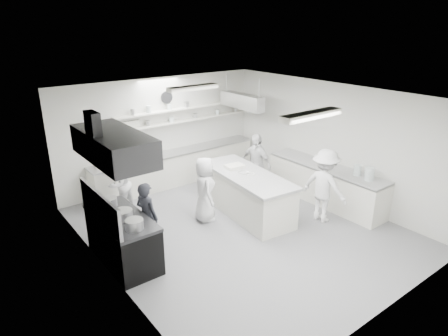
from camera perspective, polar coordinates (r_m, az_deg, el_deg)
floor at (r=9.09m, az=2.33°, el=-8.73°), size 6.00×7.00×0.02m
ceiling at (r=8.06m, az=2.64°, el=10.38°), size 6.00×7.00×0.02m
wall_back at (r=11.24m, az=-9.04°, el=5.15°), size 6.00×0.04×3.00m
wall_front at (r=6.42m, az=23.08°, el=-8.39°), size 6.00×0.04×3.00m
wall_left at (r=7.06m, az=-16.68°, el=-4.87°), size 0.04×7.00×3.00m
wall_right at (r=10.54m, az=15.15°, el=3.66°), size 0.04×7.00×3.00m
stove at (r=8.00m, az=-14.30°, el=-9.99°), size 0.80×1.80×0.90m
exhaust_hood at (r=7.24m, az=-15.59°, el=3.11°), size 0.85×2.00×0.50m
back_counter at (r=11.44m, az=-6.72°, el=0.07°), size 5.00×0.60×0.92m
shelf_lower at (r=11.40m, az=-5.70°, el=6.83°), size 4.20×0.26×0.04m
shelf_upper at (r=11.33m, az=-5.76°, el=8.55°), size 4.20×0.26×0.04m
pass_through_window at (r=10.71m, az=-15.08°, el=3.65°), size 1.30×0.04×1.00m
wall_clock at (r=11.09m, az=-8.30°, el=10.03°), size 0.32×0.05×0.32m
right_counter at (r=10.50m, az=14.31°, el=-2.30°), size 0.74×3.30×0.94m
pot_rack at (r=11.26m, az=2.57°, el=9.60°), size 0.30×1.60×0.40m
light_fixture_front at (r=6.82m, az=12.44°, el=7.46°), size 1.30×0.25×0.10m
light_fixture_rear at (r=9.50m, az=-4.48°, el=11.45°), size 1.30×0.25×0.10m
prep_island at (r=9.59m, az=3.24°, el=-3.78°), size 1.25×2.74×0.98m
stove_pot at (r=7.61m, az=-14.25°, el=-6.69°), size 0.34×0.34×0.23m
cook_stove at (r=8.13m, az=-11.00°, el=-6.91°), size 0.50×0.62×1.47m
cook_back at (r=9.87m, az=-14.80°, el=-2.21°), size 0.88×0.82×1.45m
cook_island_left at (r=9.14m, az=-2.80°, el=-3.09°), size 0.72×0.87×1.54m
cook_island_right at (r=10.56m, az=4.59°, el=0.56°), size 0.54×1.03×1.67m
cook_right at (r=9.35m, az=14.26°, el=-2.51°), size 0.76×1.19×1.74m
bowl_island_a at (r=9.44m, az=2.86°, el=-0.75°), size 0.29×0.29×0.06m
bowl_island_b at (r=9.34m, az=3.86°, el=-0.99°), size 0.27×0.27×0.06m
bowl_right at (r=10.42m, az=14.66°, el=0.41°), size 0.25×0.25×0.05m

